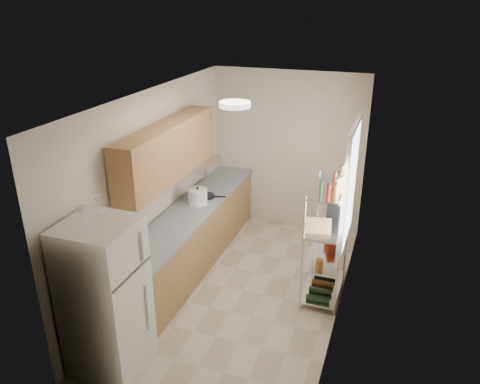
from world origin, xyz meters
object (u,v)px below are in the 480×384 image
object	(u,v)px
rice_cooker	(198,196)
frying_pan_large	(198,196)
cutting_board	(317,226)
espresso_machine	(334,204)
refrigerator	(106,299)

from	to	relation	value
rice_cooker	frying_pan_large	world-z (taller)	rice_cooker
rice_cooker	cutting_board	bearing A→B (deg)	-12.66
rice_cooker	espresso_machine	xyz separation A→B (m)	(1.92, 0.04, 0.14)
frying_pan_large	espresso_machine	xyz separation A→B (m)	(2.00, -0.16, 0.23)
espresso_machine	cutting_board	bearing A→B (deg)	-109.74
rice_cooker	espresso_machine	size ratio (longest dim) A/B	0.97
rice_cooker	frying_pan_large	xyz separation A→B (m)	(-0.08, 0.20, -0.09)
refrigerator	espresso_machine	distance (m)	3.04
espresso_machine	rice_cooker	bearing A→B (deg)	177.67
cutting_board	espresso_machine	xyz separation A→B (m)	(0.13, 0.44, 0.13)
frying_pan_large	cutting_board	distance (m)	1.97
frying_pan_large	cutting_board	xyz separation A→B (m)	(1.87, -0.60, 0.10)
frying_pan_large	cutting_board	bearing A→B (deg)	-30.07
refrigerator	espresso_machine	xyz separation A→B (m)	(1.89, 2.36, 0.31)
refrigerator	frying_pan_large	bearing A→B (deg)	92.38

